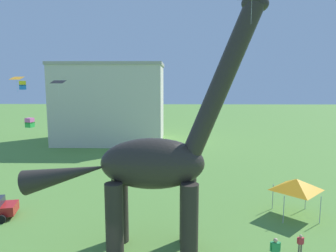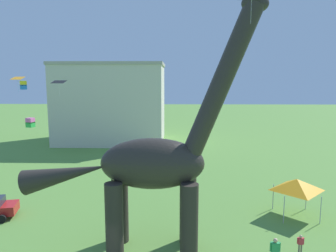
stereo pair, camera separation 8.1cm
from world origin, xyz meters
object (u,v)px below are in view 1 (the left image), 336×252
dinosaur_sculpture (151,164)px  person_far_spectator (300,242)px  festival_canopy_tent (296,185)px  kite_mid_right (30,123)px  kite_near_low (58,82)px  kite_near_high (23,85)px  kite_mid_center (17,78)px  person_photographer (275,249)px

dinosaur_sculpture → person_far_spectator: dinosaur_sculpture is taller
festival_canopy_tent → kite_mid_right: bearing=167.9°
kite_near_low → festival_canopy_tent: bearing=-33.8°
festival_canopy_tent → kite_near_low: size_ratio=1.48×
kite_near_high → kite_mid_center: 5.16m
dinosaur_sculpture → kite_mid_center: size_ratio=7.92×
person_far_spectator → person_photographer: person_photographer is taller
person_photographer → festival_canopy_tent: size_ratio=0.52×
person_photographer → festival_canopy_tent: festival_canopy_tent is taller
person_photographer → festival_canopy_tent: 7.96m
person_far_spectator → person_photographer: size_ratio=0.72×
dinosaur_sculpture → festival_canopy_tent: 12.48m
kite_mid_right → kite_near_high: kite_near_high is taller
festival_canopy_tent → kite_near_low: (-24.03, 16.11, 7.72)m
festival_canopy_tent → person_photographer: bearing=-118.0°
kite_near_low → kite_mid_right: bearing=-83.9°
person_far_spectator → festival_canopy_tent: festival_canopy_tent is taller
dinosaur_sculpture → person_photographer: (7.22, -1.61, -4.58)m
person_photographer → kite_near_high: size_ratio=1.71×
person_far_spectator → kite_mid_right: (-21.14, 10.42, 5.96)m
person_photographer → kite_mid_center: 35.39m
kite_near_low → kite_mid_center: 5.05m
kite_mid_center → person_far_spectator: bearing=-37.9°
dinosaur_sculpture → kite_mid_right: dinosaur_sculpture is taller
kite_near_high → festival_canopy_tent: bearing=-23.5°
kite_mid_center → person_photographer: bearing=-41.8°
person_far_spectator → festival_canopy_tent: bearing=120.6°
person_photographer → kite_near_high: kite_near_high is taller
dinosaur_sculpture → kite_mid_center: bearing=147.2°
person_photographer → kite_near_high: 30.51m
person_far_spectator → festival_canopy_tent: 6.07m
person_far_spectator → person_photographer: bearing=-97.9°
dinosaur_sculpture → kite_near_low: 25.54m
kite_mid_right → kite_near_high: bearing=118.3°
person_far_spectator → kite_near_high: 31.33m
dinosaur_sculpture → person_far_spectator: bearing=14.9°
person_far_spectator → kite_mid_right: kite_mid_right is taller
kite_near_high → kite_mid_center: kite_mid_center is taller
person_photographer → festival_canopy_tent: bearing=38.2°
person_photographer → kite_near_low: size_ratio=0.77×
kite_mid_right → dinosaur_sculpture: bearing=-40.4°
dinosaur_sculpture → kite_near_low: bearing=138.0°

